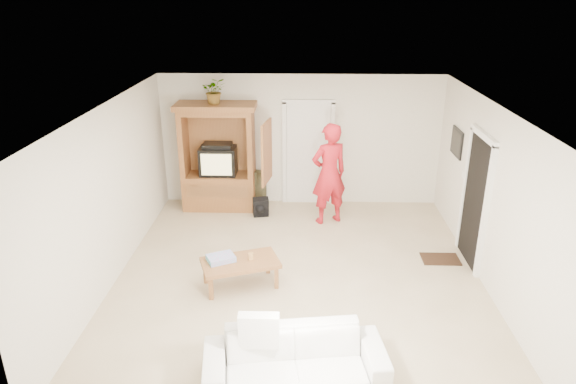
% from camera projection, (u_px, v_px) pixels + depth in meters
% --- Properties ---
extents(floor, '(6.00, 6.00, 0.00)m').
position_uv_depth(floor, '(298.00, 276.00, 7.83)').
color(floor, tan).
rests_on(floor, ground).
extents(ceiling, '(6.00, 6.00, 0.00)m').
position_uv_depth(ceiling, '(300.00, 108.00, 6.87)').
color(ceiling, white).
rests_on(ceiling, floor).
extents(wall_back, '(5.50, 0.00, 5.50)m').
position_uv_depth(wall_back, '(301.00, 140.00, 10.14)').
color(wall_back, silver).
rests_on(wall_back, floor).
extents(wall_front, '(5.50, 0.00, 5.50)m').
position_uv_depth(wall_front, '(295.00, 325.00, 4.56)').
color(wall_front, silver).
rests_on(wall_front, floor).
extents(wall_left, '(0.00, 6.00, 6.00)m').
position_uv_depth(wall_left, '(110.00, 196.00, 7.43)').
color(wall_left, silver).
rests_on(wall_left, floor).
extents(wall_right, '(0.00, 6.00, 6.00)m').
position_uv_depth(wall_right, '(493.00, 200.00, 7.27)').
color(wall_right, silver).
rests_on(wall_right, floor).
extents(armoire, '(1.82, 1.14, 2.10)m').
position_uv_depth(armoire, '(220.00, 164.00, 10.01)').
color(armoire, brown).
rests_on(armoire, floor).
extents(door_back, '(0.85, 0.05, 2.04)m').
position_uv_depth(door_back, '(308.00, 155.00, 10.21)').
color(door_back, white).
rests_on(door_back, floor).
extents(doorway_right, '(0.05, 0.90, 2.04)m').
position_uv_depth(doorway_right, '(475.00, 202.00, 7.93)').
color(doorway_right, black).
rests_on(doorway_right, floor).
extents(framed_picture, '(0.03, 0.60, 0.48)m').
position_uv_depth(framed_picture, '(457.00, 142.00, 8.93)').
color(framed_picture, black).
rests_on(framed_picture, wall_right).
extents(doormat, '(0.60, 0.40, 0.02)m').
position_uv_depth(doormat, '(440.00, 259.00, 8.32)').
color(doormat, '#382316').
rests_on(doormat, floor).
extents(plant, '(0.50, 0.45, 0.48)m').
position_uv_depth(plant, '(214.00, 91.00, 9.46)').
color(plant, '#4C7238').
rests_on(plant, armoire).
extents(man, '(0.82, 0.70, 1.90)m').
position_uv_depth(man, '(329.00, 174.00, 9.35)').
color(man, '#B21721').
rests_on(man, floor).
extents(sofa, '(2.08, 1.04, 0.58)m').
position_uv_depth(sofa, '(295.00, 360.00, 5.63)').
color(sofa, silver).
rests_on(sofa, floor).
extents(coffee_table, '(1.24, 0.93, 0.41)m').
position_uv_depth(coffee_table, '(240.00, 264.00, 7.47)').
color(coffee_table, brown).
rests_on(coffee_table, floor).
extents(towel, '(0.47, 0.42, 0.08)m').
position_uv_depth(towel, '(221.00, 258.00, 7.44)').
color(towel, '#DB49A6').
rests_on(towel, coffee_table).
extents(candle, '(0.08, 0.08, 0.10)m').
position_uv_depth(candle, '(251.00, 256.00, 7.47)').
color(candle, tan).
rests_on(candle, coffee_table).
extents(backpack_black, '(0.32, 0.23, 0.36)m').
position_uv_depth(backpack_black, '(261.00, 207.00, 9.85)').
color(backpack_black, black).
rests_on(backpack_black, floor).
extents(backpack_olive, '(0.42, 0.35, 0.69)m').
position_uv_depth(backpack_olive, '(256.00, 188.00, 10.38)').
color(backpack_olive, '#47442B').
rests_on(backpack_olive, floor).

